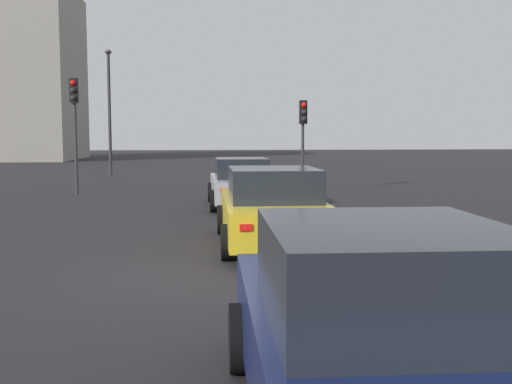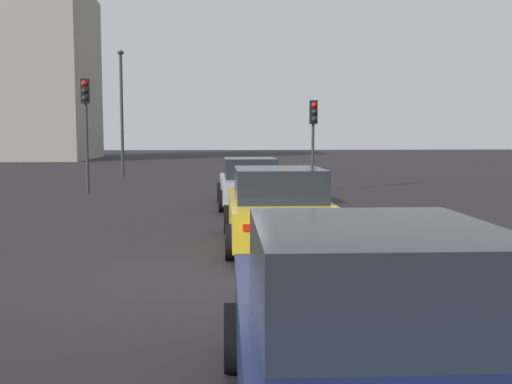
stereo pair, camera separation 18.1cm
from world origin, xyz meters
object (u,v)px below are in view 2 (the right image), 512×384
object	(u,v)px
car_navy_left_third	(368,339)
traffic_light_near_right	(86,112)
car_silver_left_lead	(250,183)
street_lamp_kerbside	(122,102)
traffic_light_near_left	(313,126)
car_yellow_left_second	(278,208)

from	to	relation	value
car_navy_left_third	traffic_light_near_right	bearing A→B (deg)	18.55
car_navy_left_third	car_silver_left_lead	bearing A→B (deg)	1.07
street_lamp_kerbside	traffic_light_near_right	bearing A→B (deg)	-179.39
car_silver_left_lead	traffic_light_near_left	world-z (taller)	traffic_light_near_left
traffic_light_near_left	street_lamp_kerbside	distance (m)	13.01
car_yellow_left_second	street_lamp_kerbside	world-z (taller)	street_lamp_kerbside
car_navy_left_third	traffic_light_near_left	size ratio (longest dim) A/B	1.20
car_navy_left_third	street_lamp_kerbside	xyz separation A→B (m)	(28.30, 5.72, 3.20)
traffic_light_near_left	street_lamp_kerbside	world-z (taller)	street_lamp_kerbside
car_silver_left_lead	traffic_light_near_right	bearing A→B (deg)	53.06
car_silver_left_lead	traffic_light_near_left	bearing A→B (deg)	-31.39
car_silver_left_lead	car_navy_left_third	size ratio (longest dim) A/B	1.02
traffic_light_near_left	traffic_light_near_right	size ratio (longest dim) A/B	0.83
car_silver_left_lead	street_lamp_kerbside	distance (m)	15.67
street_lamp_kerbside	car_yellow_left_second	bearing A→B (deg)	-163.89
car_navy_left_third	traffic_light_near_right	distance (m)	19.43
car_yellow_left_second	traffic_light_near_left	xyz separation A→B (m)	(11.02, -2.64, 1.79)
car_yellow_left_second	car_navy_left_third	size ratio (longest dim) A/B	1.10
traffic_light_near_left	street_lamp_kerbside	bearing A→B (deg)	-139.50
car_yellow_left_second	car_navy_left_third	bearing A→B (deg)	179.10
car_silver_left_lead	traffic_light_near_right	distance (m)	7.56
traffic_light_near_left	traffic_light_near_right	bearing A→B (deg)	-89.90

